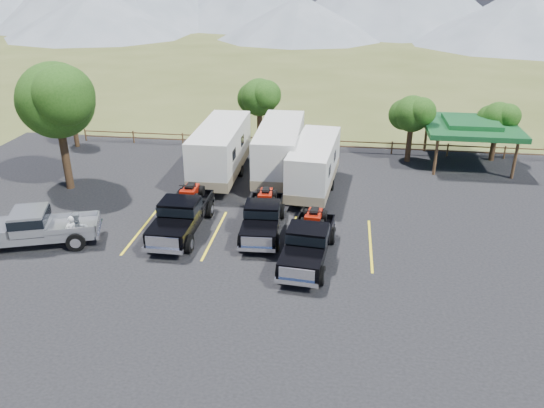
# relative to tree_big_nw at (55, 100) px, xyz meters

# --- Properties ---
(ground) EXTENTS (320.00, 320.00, 0.00)m
(ground) POSITION_rel_tree_big_nw_xyz_m (12.55, -9.03, -5.60)
(ground) COLOR #454E21
(ground) RESTS_ON ground
(asphalt_lot) EXTENTS (44.00, 34.00, 0.04)m
(asphalt_lot) POSITION_rel_tree_big_nw_xyz_m (12.55, -6.03, -5.58)
(asphalt_lot) COLOR black
(asphalt_lot) RESTS_ON ground
(stall_lines) EXTENTS (12.12, 5.50, 0.01)m
(stall_lines) POSITION_rel_tree_big_nw_xyz_m (12.55, -5.03, -5.55)
(stall_lines) COLOR yellow
(stall_lines) RESTS_ON asphalt_lot
(tree_big_nw) EXTENTS (5.54, 5.18, 7.84)m
(tree_big_nw) POSITION_rel_tree_big_nw_xyz_m (0.00, 0.00, 0.00)
(tree_big_nw) COLOR black
(tree_big_nw) RESTS_ON ground
(tree_ne_a) EXTENTS (3.11, 2.92, 4.76)m
(tree_ne_a) POSITION_rel_tree_big_nw_xyz_m (21.52, 7.99, -2.11)
(tree_ne_a) COLOR black
(tree_ne_a) RESTS_ON ground
(tree_ne_b) EXTENTS (2.77, 2.59, 4.27)m
(tree_ne_b) POSITION_rel_tree_big_nw_xyz_m (27.52, 8.99, -2.47)
(tree_ne_b) COLOR black
(tree_ne_b) RESTS_ON ground
(tree_north) EXTENTS (3.46, 3.24, 5.25)m
(tree_north) POSITION_rel_tree_big_nw_xyz_m (10.52, 9.99, -1.76)
(tree_north) COLOR black
(tree_north) RESTS_ON ground
(tree_nw_small) EXTENTS (2.59, 2.43, 3.85)m
(tree_nw_small) POSITION_rel_tree_big_nw_xyz_m (-3.48, 7.99, -2.81)
(tree_nw_small) COLOR black
(tree_nw_small) RESTS_ON ground
(rail_fence) EXTENTS (36.12, 0.12, 1.00)m
(rail_fence) POSITION_rel_tree_big_nw_xyz_m (14.55, 9.47, -4.99)
(rail_fence) COLOR brown
(rail_fence) RESTS_ON ground
(pavilion) EXTENTS (6.20, 6.20, 3.22)m
(pavilion) POSITION_rel_tree_big_nw_xyz_m (25.55, 7.97, -2.81)
(pavilion) COLOR brown
(pavilion) RESTS_ON ground
(rig_left) EXTENTS (2.25, 6.29, 2.10)m
(rig_left) POSITION_rel_tree_big_nw_xyz_m (8.80, -4.84, -4.55)
(rig_left) COLOR black
(rig_left) RESTS_ON asphalt_lot
(rig_center) EXTENTS (2.22, 5.79, 1.91)m
(rig_center) POSITION_rel_tree_big_nw_xyz_m (12.98, -4.33, -4.64)
(rig_center) COLOR black
(rig_center) RESTS_ON asphalt_lot
(rig_right) EXTENTS (2.53, 6.11, 1.99)m
(rig_right) POSITION_rel_tree_big_nw_xyz_m (15.53, -6.85, -4.60)
(rig_right) COLOR black
(rig_right) RESTS_ON asphalt_lot
(trailer_left) EXTENTS (2.70, 10.01, 3.49)m
(trailer_left) POSITION_rel_tree_big_nw_xyz_m (9.09, 3.06, -3.73)
(trailer_left) COLOR white
(trailer_left) RESTS_ON asphalt_lot
(trailer_center) EXTENTS (2.69, 10.00, 3.48)m
(trailer_center) POSITION_rel_tree_big_nw_xyz_m (12.86, 3.64, -3.73)
(trailer_center) COLOR white
(trailer_center) RESTS_ON asphalt_lot
(trailer_right) EXTENTS (2.98, 9.10, 3.15)m
(trailer_right) POSITION_rel_tree_big_nw_xyz_m (15.24, 1.61, -3.91)
(trailer_right) COLOR white
(trailer_right) RESTS_ON asphalt_lot
(pickup_silver) EXTENTS (6.62, 3.94, 1.89)m
(pickup_silver) POSITION_rel_tree_big_nw_xyz_m (2.02, -7.30, -4.57)
(pickup_silver) COLOR #979AA0
(pickup_silver) RESTS_ON asphalt_lot
(person_a) EXTENTS (0.75, 0.72, 1.73)m
(person_a) POSITION_rel_tree_big_nw_xyz_m (4.00, -7.31, -4.69)
(person_a) COLOR silver
(person_a) RESTS_ON asphalt_lot
(person_b) EXTENTS (1.11, 1.14, 1.85)m
(person_b) POSITION_rel_tree_big_nw_xyz_m (4.23, -7.14, -4.63)
(person_b) COLOR slate
(person_b) RESTS_ON asphalt_lot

